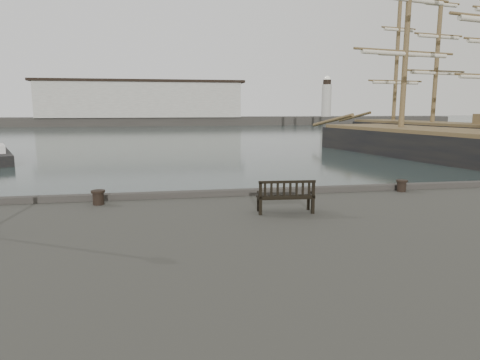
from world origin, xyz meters
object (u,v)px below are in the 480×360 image
(bollard_left, at_px, (98,197))
(tall_ship_far, at_px, (431,136))
(bench, at_px, (285,202))
(bollard_right, at_px, (402,186))

(bollard_left, relative_size, tall_ship_far, 0.02)
(bench, distance_m, bollard_right, 4.99)
(bollard_left, bearing_deg, tall_ship_far, 46.06)
(bollard_left, xyz_separation_m, tall_ship_far, (34.71, 36.02, -1.02))
(tall_ship_far, bearing_deg, bollard_right, -134.76)
(bench, height_order, bollard_right, bench)
(bench, bearing_deg, bollard_right, 28.75)
(bench, relative_size, bollard_right, 3.99)
(bollard_right, relative_size, tall_ship_far, 0.01)
(bollard_right, bearing_deg, tall_ship_far, 54.80)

